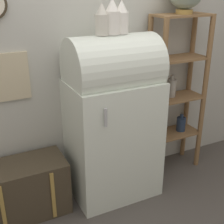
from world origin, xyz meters
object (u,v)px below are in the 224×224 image
object	(u,v)px
suitcase_trunk	(24,189)
vase_left	(102,20)
vase_center	(112,18)
vase_right	(122,18)

from	to	relation	value
suitcase_trunk	vase_left	bearing A→B (deg)	-3.65
vase_left	vase_center	bearing A→B (deg)	1.86
suitcase_trunk	vase_right	xyz separation A→B (m)	(0.90, -0.04, 1.35)
vase_center	vase_right	bearing A→B (deg)	4.66
vase_center	vase_right	distance (m)	0.09
vase_left	vase_right	world-z (taller)	vase_right
suitcase_trunk	vase_right	size ratio (longest dim) A/B	2.81
vase_left	vase_center	distance (m)	0.09
suitcase_trunk	vase_right	bearing A→B (deg)	-2.30
vase_right	vase_center	bearing A→B (deg)	-175.34
vase_center	vase_right	size ratio (longest dim) A/B	1.07
suitcase_trunk	vase_center	size ratio (longest dim) A/B	2.63
vase_left	vase_center	world-z (taller)	vase_center
vase_left	suitcase_trunk	bearing A→B (deg)	176.35
suitcase_trunk	vase_center	xyz separation A→B (m)	(0.81, -0.04, 1.36)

